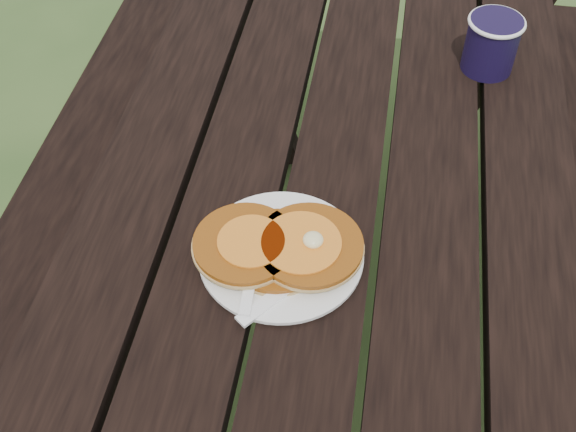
% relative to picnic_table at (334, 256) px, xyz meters
% --- Properties ---
extents(ground, '(60.00, 60.00, 0.00)m').
position_rel_picnic_table_xyz_m(ground, '(0.00, 0.00, -0.37)').
color(ground, '#2B451D').
rests_on(ground, ground).
extents(picnic_table, '(1.36, 1.80, 0.75)m').
position_rel_picnic_table_xyz_m(picnic_table, '(0.00, 0.00, 0.00)').
color(picnic_table, black).
rests_on(picnic_table, ground).
extents(plate, '(0.26, 0.26, 0.01)m').
position_rel_picnic_table_xyz_m(plate, '(-0.06, -0.31, 0.39)').
color(plate, white).
rests_on(plate, picnic_table).
extents(pancake_stack, '(0.24, 0.16, 0.04)m').
position_rel_picnic_table_xyz_m(pancake_stack, '(-0.06, -0.31, 0.41)').
color(pancake_stack, '#8F4910').
rests_on(pancake_stack, plate).
extents(knife, '(0.13, 0.15, 0.00)m').
position_rel_picnic_table_xyz_m(knife, '(-0.03, -0.37, 0.39)').
color(knife, white).
rests_on(knife, plate).
extents(fork, '(0.04, 0.16, 0.01)m').
position_rel_picnic_table_xyz_m(fork, '(-0.09, -0.38, 0.40)').
color(fork, white).
rests_on(fork, plate).
extents(coffee_cup, '(0.10, 0.10, 0.10)m').
position_rel_picnic_table_xyz_m(coffee_cup, '(0.24, 0.18, 0.44)').
color(coffee_cup, black).
rests_on(coffee_cup, picnic_table).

